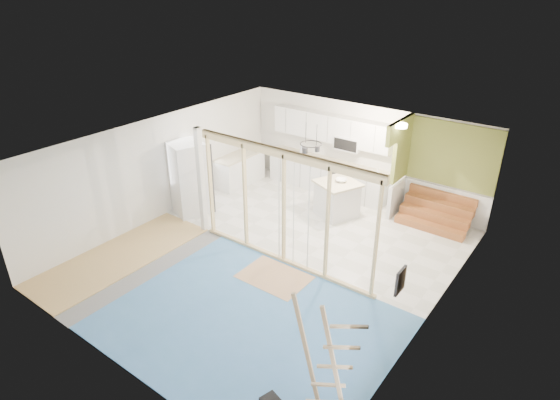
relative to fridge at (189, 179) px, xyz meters
The scene contains 16 objects.
room 3.09m from the fridge, ahead, with size 7.01×8.01×2.61m.
floor_overlays 3.28m from the fridge, ahead, with size 7.00×8.00×0.03m.
stud_frame 2.90m from the fridge, ahead, with size 4.66×0.14×2.60m.
base_cabinets 3.28m from the fridge, 63.81° to the left, with size 4.45×2.24×0.93m.
upper_cabinets 4.11m from the fridge, 56.83° to the left, with size 3.60×0.41×0.85m.
green_partition 6.01m from the fridge, 32.25° to the left, with size 2.25×1.51×2.60m.
pot_rack 3.26m from the fridge, 27.79° to the left, with size 0.52×0.52×0.72m.
sheathing_panel 6.97m from the fridge, 20.60° to the right, with size 0.02×4.00×2.60m, color #A48359.
electrical_panel 6.76m from the fridge, 15.96° to the right, with size 0.04×0.30×0.40m, color #37373C.
ceiling_light 5.36m from the fridge, 29.87° to the left, with size 0.32×0.32×0.08m, color #FFEABF.
fridge is the anchor object (origin of this frame).
island 3.83m from the fridge, 33.67° to the left, with size 1.27×1.27×0.94m.
bowl 3.89m from the fridge, 34.38° to the left, with size 0.29×0.29×0.07m, color silver.
soap_bottle_a 3.51m from the fridge, 68.96° to the left, with size 0.12×0.12×0.32m, color #B5BBC9.
soap_bottle_b 4.89m from the fridge, 40.14° to the left, with size 0.09×0.09×0.19m, color silver.
ladder 6.94m from the fridge, 28.47° to the right, with size 1.05×0.21×1.98m.
Camera 1 is at (5.36, -6.94, 5.70)m, focal length 30.00 mm.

